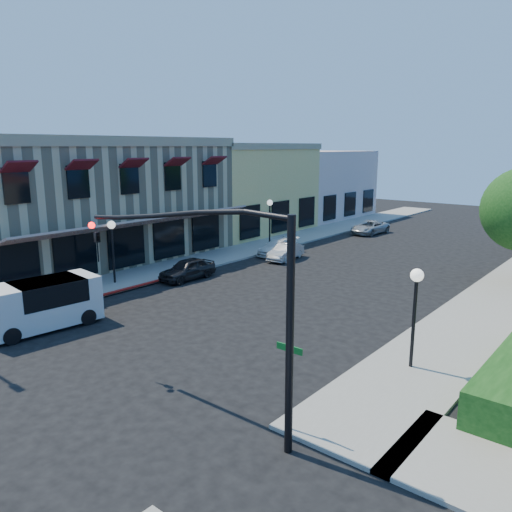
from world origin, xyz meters
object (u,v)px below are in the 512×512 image
Objects in this scene: parked_car_a at (187,269)px; parked_car_c at (278,247)px; parked_car_b at (286,252)px; street_name_sign at (289,374)px; signal_mast_arm at (223,280)px; white_van at (40,302)px; lamppost_left_near at (112,236)px; parked_car_d at (370,227)px; lamppost_right_near at (416,293)px; lamppost_left_far at (270,211)px.

parked_car_c is at bearing 90.64° from parked_car_a.
parked_car_b is (1.40, 7.67, -0.05)m from parked_car_a.
street_name_sign is at bearing -56.11° from parked_car_c.
parked_car_a is (-12.06, 9.83, -3.48)m from signal_mast_arm.
white_van reaches higher than parked_car_c.
street_name_sign reaches higher than parked_car_a.
lamppost_left_near reaches higher than parked_car_d.
parked_car_a is (-14.70, 3.33, -2.13)m from lamppost_right_near.
lamppost_left_far is 0.75× the size of white_van.
parked_car_d is (1.06, 20.65, -0.03)m from parked_car_a.
lamppost_left_far is at bearing 99.73° from white_van.
signal_mast_arm reaches higher than lamppost_left_far.
signal_mast_arm is 15.82m from lamppost_left_near.
parked_car_c is (-13.70, 17.80, -1.15)m from street_name_sign.
street_name_sign is at bearing -63.15° from parked_car_d.
parked_car_d is at bearing 109.84° from signal_mast_arm.
lamppost_left_far is at bearing 125.00° from signal_mast_arm.
parked_car_b is 0.81× the size of parked_car_d.
parked_car_b is (-10.66, 17.50, -3.53)m from signal_mast_arm.
parked_car_a is at bearing 55.36° from lamppost_left_near.
street_name_sign is 5.98m from lamppost_right_near.
white_van is 18.10m from parked_car_c.
lamppost_left_near and lamppost_right_near have the same top height.
parked_car_c is 0.91× the size of parked_car_d.
parked_car_a is at bearing -93.69° from parked_car_c.
lamppost_left_far is (-14.36, 20.50, -1.35)m from signal_mast_arm.
parked_car_a is at bearing 167.24° from lamppost_right_near.
parked_car_a is 7.80m from parked_car_b.
signal_mast_arm is at bearing -24.37° from lamppost_left_near.
lamppost_right_near is 27.67m from parked_car_d.
lamppost_left_near is at bearing 180.00° from lamppost_right_near.
parked_car_d is (3.36, 23.98, -2.16)m from lamppost_left_near.
parked_car_d is (-13.64, 23.98, -2.16)m from lamppost_right_near.
parked_car_c is (2.30, -2.00, -2.19)m from lamppost_left_far.
white_van is 1.42× the size of parked_car_b.
lamppost_right_near is at bearing 0.00° from lamppost_left_near.
white_van is (3.44, -6.05, -1.56)m from lamppost_left_near.
white_van is at bearing 177.61° from signal_mast_arm.
signal_mast_arm is at bearing -38.56° from parked_car_a.
signal_mast_arm reaches higher than white_van.
parked_car_a is 20.68m from parked_car_d.
lamppost_left_far reaches higher than street_name_sign.
parked_car_a is at bearing 146.32° from street_name_sign.
lamppost_right_near is 19.10m from parked_car_c.
white_van is (-10.92, 0.46, -2.91)m from signal_mast_arm.
signal_mast_arm is 11.31m from white_van.
street_name_sign reaches higher than parked_car_b.
lamppost_left_near is (-16.00, 5.80, 1.04)m from street_name_sign.
lamppost_left_near is at bearing -104.54° from parked_car_c.
lamppost_left_far reaches higher than parked_car_b.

